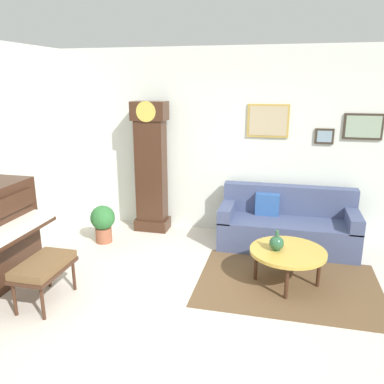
{
  "coord_description": "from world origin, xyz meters",
  "views": [
    {
      "loc": [
        1.01,
        -3.51,
        2.3
      ],
      "look_at": [
        -0.05,
        0.93,
        1.01
      ],
      "focal_mm": 36.53,
      "sensor_mm": 36.0,
      "label": 1
    }
  ],
  "objects_px": {
    "couch": "(287,225)",
    "potted_plant": "(103,221)",
    "green_jug": "(277,243)",
    "piano_bench": "(44,267)",
    "coffee_table": "(288,252)",
    "grandfather_clock": "(151,171)"
  },
  "relations": [
    {
      "from": "couch",
      "to": "coffee_table",
      "type": "bearing_deg",
      "value": -89.41
    },
    {
      "from": "grandfather_clock",
      "to": "potted_plant",
      "type": "bearing_deg",
      "value": -128.27
    },
    {
      "from": "coffee_table",
      "to": "potted_plant",
      "type": "xyz_separation_m",
      "value": [
        -2.64,
        0.63,
        -0.07
      ]
    },
    {
      "from": "coffee_table",
      "to": "green_jug",
      "type": "xyz_separation_m",
      "value": [
        -0.13,
        -0.03,
        0.12
      ]
    },
    {
      "from": "grandfather_clock",
      "to": "piano_bench",
      "type": "bearing_deg",
      "value": -99.78
    },
    {
      "from": "potted_plant",
      "to": "green_jug",
      "type": "bearing_deg",
      "value": -14.77
    },
    {
      "from": "couch",
      "to": "potted_plant",
      "type": "xyz_separation_m",
      "value": [
        -2.63,
        -0.49,
        0.01
      ]
    },
    {
      "from": "grandfather_clock",
      "to": "coffee_table",
      "type": "height_order",
      "value": "grandfather_clock"
    },
    {
      "from": "piano_bench",
      "to": "couch",
      "type": "relative_size",
      "value": 0.37
    },
    {
      "from": "piano_bench",
      "to": "coffee_table",
      "type": "height_order",
      "value": "piano_bench"
    },
    {
      "from": "piano_bench",
      "to": "coffee_table",
      "type": "distance_m",
      "value": 2.72
    },
    {
      "from": "grandfather_clock",
      "to": "green_jug",
      "type": "bearing_deg",
      "value": -34.04
    },
    {
      "from": "green_jug",
      "to": "couch",
      "type": "bearing_deg",
      "value": 83.97
    },
    {
      "from": "grandfather_clock",
      "to": "green_jug",
      "type": "distance_m",
      "value": 2.43
    },
    {
      "from": "coffee_table",
      "to": "grandfather_clock",
      "type": "bearing_deg",
      "value": 148.22
    },
    {
      "from": "couch",
      "to": "coffee_table",
      "type": "height_order",
      "value": "couch"
    },
    {
      "from": "piano_bench",
      "to": "couch",
      "type": "distance_m",
      "value": 3.3
    },
    {
      "from": "green_jug",
      "to": "potted_plant",
      "type": "xyz_separation_m",
      "value": [
        -2.51,
        0.66,
        -0.19
      ]
    },
    {
      "from": "couch",
      "to": "green_jug",
      "type": "relative_size",
      "value": 7.92
    },
    {
      "from": "couch",
      "to": "coffee_table",
      "type": "relative_size",
      "value": 2.16
    },
    {
      "from": "piano_bench",
      "to": "potted_plant",
      "type": "bearing_deg",
      "value": 94.49
    },
    {
      "from": "couch",
      "to": "potted_plant",
      "type": "distance_m",
      "value": 2.68
    }
  ]
}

